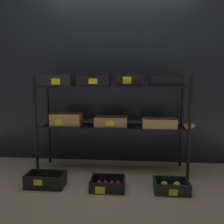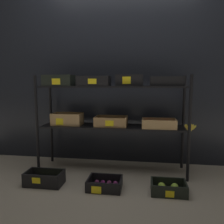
{
  "view_description": "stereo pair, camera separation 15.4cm",
  "coord_description": "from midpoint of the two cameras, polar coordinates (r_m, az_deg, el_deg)",
  "views": [
    {
      "loc": [
        0.22,
        -2.58,
        1.02
      ],
      "look_at": [
        0.0,
        0.0,
        0.7
      ],
      "focal_mm": 36.27,
      "sensor_mm": 36.0,
      "label": 1
    },
    {
      "loc": [
        0.38,
        -2.56,
        1.02
      ],
      "look_at": [
        0.0,
        0.0,
        0.7
      ],
      "focal_mm": 36.27,
      "sensor_mm": 36.0,
      "label": 2
    }
  ],
  "objects": [
    {
      "name": "crate_ground_center_apple_green",
      "position": [
        2.31,
        16.0,
        -18.08
      ],
      "size": [
        0.33,
        0.23,
        0.11
      ],
      "color": "black",
      "rests_on": "ground_plane"
    },
    {
      "name": "crate_ground_plum",
      "position": [
        2.32,
        0.19,
        -17.92
      ],
      "size": [
        0.33,
        0.25,
        0.11
      ],
      "color": "black",
      "rests_on": "ground_plane"
    },
    {
      "name": "crate_ground_apple_green",
      "position": [
        2.47,
        -14.89,
        -16.17
      ],
      "size": [
        0.38,
        0.21,
        0.14
      ],
      "color": "black",
      "rests_on": "ground_plane"
    },
    {
      "name": "storefront_wall",
      "position": [
        2.98,
        2.62,
        9.27
      ],
      "size": [
        4.06,
        0.12,
        2.26
      ],
      "primitive_type": "cube",
      "color": "black",
      "rests_on": "ground_plane"
    },
    {
      "name": "ground_plane",
      "position": [
        2.78,
        1.64,
        -14.38
      ],
      "size": [
        10.0,
        10.0,
        0.0
      ],
      "primitive_type": "plane",
      "color": "gray"
    },
    {
      "name": "display_rack",
      "position": [
        2.59,
        1.62,
        1.97
      ],
      "size": [
        1.8,
        0.42,
        1.12
      ],
      "color": "black",
      "rests_on": "ground_plane"
    }
  ]
}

